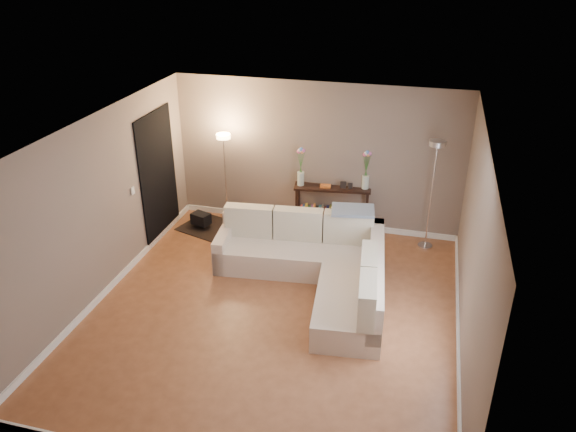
% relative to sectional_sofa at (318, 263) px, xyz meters
% --- Properties ---
extents(floor, '(5.00, 5.50, 0.01)m').
position_rel_sectional_sofa_xyz_m(floor, '(-0.44, -0.87, -0.34)').
color(floor, '#9A5B38').
rests_on(floor, ground).
extents(ceiling, '(5.00, 5.50, 0.01)m').
position_rel_sectional_sofa_xyz_m(ceiling, '(-0.44, -0.87, 2.27)').
color(ceiling, white).
rests_on(ceiling, ground).
extents(wall_back, '(5.00, 0.02, 2.60)m').
position_rel_sectional_sofa_xyz_m(wall_back, '(-0.44, 1.89, 0.97)').
color(wall_back, '#7A695D').
rests_on(wall_back, ground).
extents(wall_front, '(5.00, 0.02, 2.60)m').
position_rel_sectional_sofa_xyz_m(wall_front, '(-0.44, -3.63, 0.97)').
color(wall_front, '#7A695D').
rests_on(wall_front, ground).
extents(wall_left, '(0.02, 5.50, 2.60)m').
position_rel_sectional_sofa_xyz_m(wall_left, '(-2.95, -0.87, 0.97)').
color(wall_left, '#7A695D').
rests_on(wall_left, ground).
extents(wall_right, '(0.02, 5.50, 2.60)m').
position_rel_sectional_sofa_xyz_m(wall_right, '(2.07, -0.87, 0.97)').
color(wall_right, '#7A695D').
rests_on(wall_right, ground).
extents(baseboard_back, '(5.00, 0.03, 0.10)m').
position_rel_sectional_sofa_xyz_m(baseboard_back, '(-0.44, 1.86, -0.28)').
color(baseboard_back, white).
rests_on(baseboard_back, ground).
extents(baseboard_left, '(0.03, 5.50, 0.10)m').
position_rel_sectional_sofa_xyz_m(baseboard_left, '(-2.93, -0.87, -0.28)').
color(baseboard_left, white).
rests_on(baseboard_left, ground).
extents(baseboard_right, '(0.03, 5.50, 0.10)m').
position_rel_sectional_sofa_xyz_m(baseboard_right, '(2.04, -0.87, -0.28)').
color(baseboard_right, white).
rests_on(baseboard_right, ground).
extents(doorway, '(0.02, 1.20, 2.20)m').
position_rel_sectional_sofa_xyz_m(doorway, '(-2.92, 0.83, 0.77)').
color(doorway, black).
rests_on(doorway, ground).
extents(switch_plate, '(0.02, 0.08, 0.12)m').
position_rel_sectional_sofa_xyz_m(switch_plate, '(-2.92, -0.02, 0.87)').
color(switch_plate, white).
rests_on(switch_plate, ground).
extents(sectional_sofa, '(2.81, 2.54, 0.90)m').
position_rel_sectional_sofa_xyz_m(sectional_sofa, '(0.00, 0.00, 0.00)').
color(sectional_sofa, beige).
rests_on(sectional_sofa, floor).
extents(throw_blanket, '(0.70, 0.47, 0.09)m').
position_rel_sectional_sofa_xyz_m(throw_blanket, '(0.39, 0.67, 0.61)').
color(throw_blanket, gray).
rests_on(throw_blanket, sectional_sofa).
extents(console_table, '(1.35, 0.51, 0.81)m').
position_rel_sectional_sofa_xyz_m(console_table, '(-0.21, 1.79, 0.12)').
color(console_table, black).
rests_on(console_table, floor).
extents(leaning_mirror, '(0.93, 0.15, 0.73)m').
position_rel_sectional_sofa_xyz_m(leaning_mirror, '(-0.15, 1.96, 0.85)').
color(leaning_mirror, black).
rests_on(leaning_mirror, console_table).
extents(table_decor, '(0.56, 0.14, 0.13)m').
position_rel_sectional_sofa_xyz_m(table_decor, '(-0.13, 1.76, 0.51)').
color(table_decor, orange).
rests_on(table_decor, console_table).
extents(flower_vase_left, '(0.16, 0.14, 0.69)m').
position_rel_sectional_sofa_xyz_m(flower_vase_left, '(-0.69, 1.73, 0.77)').
color(flower_vase_left, silver).
rests_on(flower_vase_left, console_table).
extents(flower_vase_right, '(0.16, 0.14, 0.69)m').
position_rel_sectional_sofa_xyz_m(flower_vase_right, '(0.42, 1.86, 0.77)').
color(flower_vase_right, silver).
rests_on(flower_vase_right, console_table).
extents(floor_lamp_lit, '(0.30, 0.30, 1.69)m').
position_rel_sectional_sofa_xyz_m(floor_lamp_lit, '(-2.00, 1.52, 0.86)').
color(floor_lamp_lit, silver).
rests_on(floor_lamp_lit, floor).
extents(floor_lamp_unlit, '(0.32, 0.32, 1.87)m').
position_rel_sectional_sofa_xyz_m(floor_lamp_unlit, '(1.53, 1.53, 0.99)').
color(floor_lamp_unlit, silver).
rests_on(floor_lamp_unlit, floor).
extents(charcoal_rug, '(1.31, 1.13, 0.01)m').
position_rel_sectional_sofa_xyz_m(charcoal_rug, '(-2.18, 1.24, -0.33)').
color(charcoal_rug, black).
rests_on(charcoal_rug, floor).
extents(black_bag, '(0.37, 0.31, 0.20)m').
position_rel_sectional_sofa_xyz_m(black_bag, '(-2.39, 1.21, -0.15)').
color(black_bag, black).
rests_on(black_bag, charcoal_rug).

